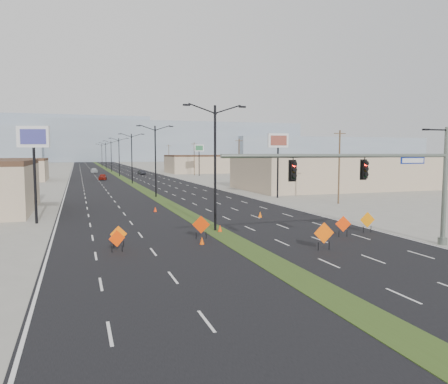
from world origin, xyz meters
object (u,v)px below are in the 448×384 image
object	(u,v)px
cone_1	(202,241)
construction_sign_5	(367,221)
streetlight_4	(111,155)
construction_sign_2	(201,225)
streetlight_0	(215,164)
car_far	(94,171)
streetlight_1	(155,159)
pole_sign_east_near	(278,146)
pole_sign_west	(34,145)
construction_sign_3	(324,234)
construction_sign_0	(119,235)
streetlight_6	(102,154)
car_left	(103,177)
construction_sign_4	(343,225)
signal_mast	(389,176)
streetlight_3	(119,156)
cone_0	(220,228)
construction_sign_1	(117,239)
cone_3	(155,209)
streetlight_2	(132,157)
car_mid	(142,172)
pole_sign_east_far	(199,151)
streetlight_5	(106,155)

from	to	relation	value
cone_1	construction_sign_5	bearing A→B (deg)	0.62
streetlight_4	construction_sign_5	distance (m)	117.23
construction_sign_2	streetlight_4	bearing A→B (deg)	110.91
streetlight_0	cone_1	bearing A→B (deg)	-117.22
construction_sign_2	car_far	bearing A→B (deg)	113.78
streetlight_1	construction_sign_5	xyz separation A→B (m)	(11.09, -32.62, -4.45)
streetlight_1	pole_sign_east_near	distance (m)	17.20
construction_sign_2	pole_sign_west	bearing A→B (deg)	158.12
construction_sign_3	construction_sign_0	bearing A→B (deg)	164.06
streetlight_6	car_far	size ratio (longest dim) A/B	2.06
car_left	construction_sign_5	size ratio (longest dim) A/B	2.51
construction_sign_0	streetlight_1	bearing A→B (deg)	79.06
construction_sign_4	signal_mast	bearing A→B (deg)	-70.36
streetlight_3	streetlight_1	bearing A→B (deg)	-90.00
cone_0	pole_sign_west	size ratio (longest dim) A/B	0.07
streetlight_0	pole_sign_west	distance (m)	16.49
pole_sign_east_near	signal_mast	bearing A→B (deg)	-97.63
cone_1	construction_sign_3	bearing A→B (deg)	-31.33
car_left	construction_sign_1	world-z (taller)	construction_sign_1
car_left	construction_sign_0	xyz separation A→B (m)	(-2.92, -74.09, 0.15)
streetlight_4	cone_3	size ratio (longest dim) A/B	17.89
cone_3	streetlight_4	bearing A→B (deg)	88.45
construction_sign_2	construction_sign_3	xyz separation A→B (m)	(6.51, -6.07, 0.07)
streetlight_2	construction_sign_4	world-z (taller)	streetlight_2
car_mid	cone_3	xyz separation A→B (m)	(-9.50, -78.62, -0.36)
streetlight_3	construction_sign_5	world-z (taller)	streetlight_3
construction_sign_4	car_far	bearing A→B (deg)	113.07
construction_sign_4	construction_sign_5	bearing A→B (deg)	33.88
car_far	construction_sign_0	world-z (taller)	construction_sign_0
streetlight_3	construction_sign_1	distance (m)	89.82
construction_sign_4	cone_1	xyz separation A→B (m)	(-10.72, 0.76, -0.66)
car_far	construction_sign_5	bearing A→B (deg)	-82.25
car_mid	pole_sign_east_near	xyz separation A→B (m)	(9.09, -69.67, 6.59)
signal_mast	construction_sign_4	world-z (taller)	signal_mast
signal_mast	streetlight_4	size ratio (longest dim) A/B	1.63
car_far	construction_sign_3	xyz separation A→B (m)	(10.11, -115.91, 0.38)
streetlight_1	streetlight_6	bearing A→B (deg)	90.00
car_mid	pole_sign_east_far	bearing A→B (deg)	-46.20
streetlight_2	streetlight_3	distance (m)	28.00
signal_mast	cone_3	bearing A→B (deg)	116.29
signal_mast	pole_sign_east_near	xyz separation A→B (m)	(7.35, 31.71, 2.44)
streetlight_4	construction_sign_4	xyz separation A→B (m)	(8.27, -117.53, -4.49)
streetlight_5	construction_sign_1	xyz separation A→B (m)	(-8.17, -145.33, -4.58)
streetlight_4	streetlight_6	world-z (taller)	same
streetlight_2	cone_0	distance (m)	56.90
cone_1	cone_3	distance (m)	17.52
streetlight_0	streetlight_3	world-z (taller)	same
streetlight_0	construction_sign_0	distance (m)	9.99
streetlight_2	construction_sign_1	bearing A→B (deg)	-97.59
construction_sign_4	pole_sign_east_far	distance (m)	86.92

